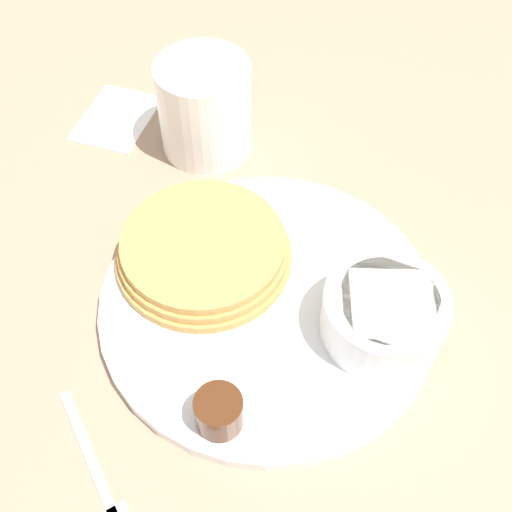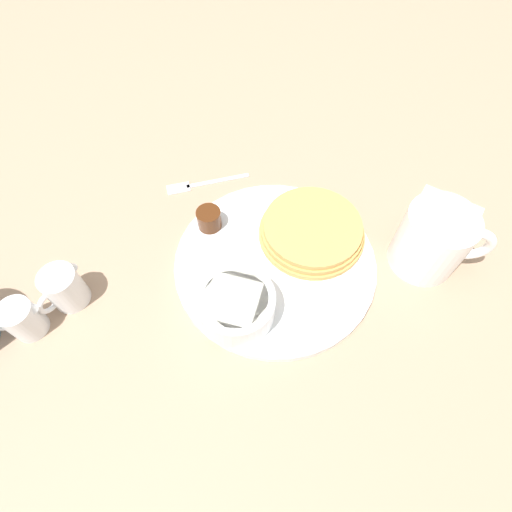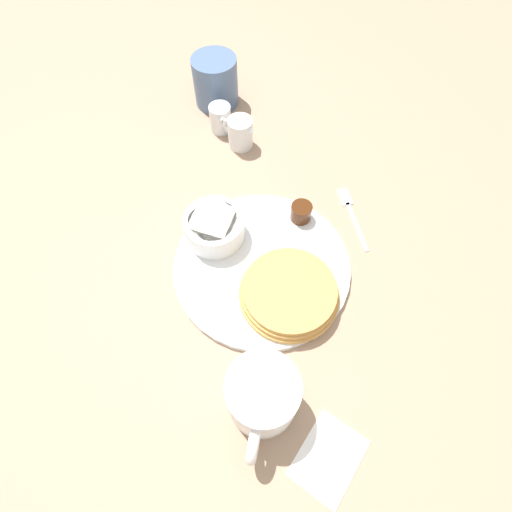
% 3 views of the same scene
% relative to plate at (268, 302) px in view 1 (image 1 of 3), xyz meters
% --- Properties ---
extents(ground_plane, '(4.00, 4.00, 0.00)m').
position_rel_plate_xyz_m(ground_plane, '(0.00, 0.00, -0.01)').
color(ground_plane, '#9E7F66').
extents(plate, '(0.29, 0.29, 0.01)m').
position_rel_plate_xyz_m(plate, '(0.00, 0.00, 0.00)').
color(plate, white).
rests_on(plate, ground_plane).
extents(pancake_stack, '(0.15, 0.15, 0.03)m').
position_rel_plate_xyz_m(pancake_stack, '(0.02, 0.07, 0.02)').
color(pancake_stack, tan).
rests_on(pancake_stack, plate).
extents(bowl, '(0.10, 0.10, 0.05)m').
position_rel_plate_xyz_m(bowl, '(0.01, -0.10, 0.03)').
color(bowl, white).
rests_on(bowl, plate).
extents(syrup_cup, '(0.04, 0.04, 0.03)m').
position_rel_plate_xyz_m(syrup_cup, '(-0.11, -0.01, 0.02)').
color(syrup_cup, '#47230F').
rests_on(syrup_cup, plate).
extents(butter_ramekin, '(0.04, 0.04, 0.04)m').
position_rel_plate_xyz_m(butter_ramekin, '(-0.01, -0.11, 0.02)').
color(butter_ramekin, white).
rests_on(butter_ramekin, plate).
extents(coffee_mug, '(0.12, 0.09, 0.10)m').
position_rel_plate_xyz_m(coffee_mug, '(0.16, 0.14, 0.04)').
color(coffee_mug, white).
rests_on(coffee_mug, ground_plane).
extents(fork, '(0.09, 0.12, 0.00)m').
position_rel_plate_xyz_m(fork, '(-0.19, 0.05, -0.00)').
color(fork, silver).
rests_on(fork, ground_plane).
extents(napkin, '(0.10, 0.08, 0.00)m').
position_rel_plate_xyz_m(napkin, '(0.16, 0.25, -0.00)').
color(napkin, white).
rests_on(napkin, ground_plane).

